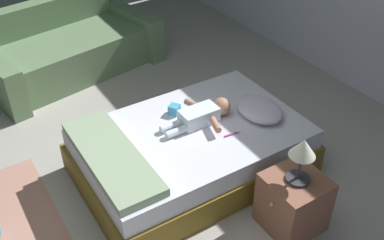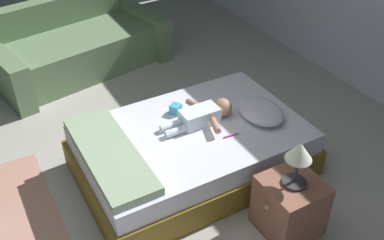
{
  "view_description": "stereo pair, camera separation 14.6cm",
  "coord_description": "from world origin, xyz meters",
  "px_view_note": "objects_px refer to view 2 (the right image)",
  "views": [
    {
      "loc": [
        2.47,
        -0.97,
        2.7
      ],
      "look_at": [
        -0.06,
        0.63,
        0.54
      ],
      "focal_mm": 41.55,
      "sensor_mm": 36.0,
      "label": 1
    },
    {
      "loc": [
        2.54,
        -0.85,
        2.7
      ],
      "look_at": [
        -0.06,
        0.63,
        0.54
      ],
      "focal_mm": 41.55,
      "sensor_mm": 36.0,
      "label": 2
    }
  ],
  "objects_px": {
    "couch": "(77,47)",
    "toy_block": "(176,109)",
    "nightstand": "(290,206)",
    "toothbrush": "(232,135)",
    "pillow": "(261,111)",
    "bed": "(192,150)",
    "baby": "(204,115)",
    "lamp": "(299,155)"
  },
  "relations": [
    {
      "from": "couch",
      "to": "toy_block",
      "type": "height_order",
      "value": "couch"
    },
    {
      "from": "bed",
      "to": "lamp",
      "type": "xyz_separation_m",
      "value": [
        0.95,
        0.3,
        0.52
      ]
    },
    {
      "from": "toothbrush",
      "to": "toy_block",
      "type": "xyz_separation_m",
      "value": [
        -0.52,
        -0.25,
        0.04
      ]
    },
    {
      "from": "couch",
      "to": "nightstand",
      "type": "distance_m",
      "value": 3.32
    },
    {
      "from": "pillow",
      "to": "toy_block",
      "type": "height_order",
      "value": "pillow"
    },
    {
      "from": "toothbrush",
      "to": "nightstand",
      "type": "bearing_deg",
      "value": 4.53
    },
    {
      "from": "baby",
      "to": "couch",
      "type": "relative_size",
      "value": 0.31
    },
    {
      "from": "baby",
      "to": "toothbrush",
      "type": "distance_m",
      "value": 0.31
    },
    {
      "from": "lamp",
      "to": "toy_block",
      "type": "bearing_deg",
      "value": -165.88
    },
    {
      "from": "couch",
      "to": "lamp",
      "type": "height_order",
      "value": "lamp"
    },
    {
      "from": "toothbrush",
      "to": "couch",
      "type": "relative_size",
      "value": 0.07
    },
    {
      "from": "baby",
      "to": "toy_block",
      "type": "relative_size",
      "value": 5.55
    },
    {
      "from": "toothbrush",
      "to": "baby",
      "type": "bearing_deg",
      "value": -160.92
    },
    {
      "from": "pillow",
      "to": "lamp",
      "type": "xyz_separation_m",
      "value": [
        0.81,
        -0.31,
        0.23
      ]
    },
    {
      "from": "toothbrush",
      "to": "couch",
      "type": "distance_m",
      "value": 2.62
    },
    {
      "from": "baby",
      "to": "lamp",
      "type": "bearing_deg",
      "value": 8.93
    },
    {
      "from": "pillow",
      "to": "couch",
      "type": "relative_size",
      "value": 0.22
    },
    {
      "from": "baby",
      "to": "couch",
      "type": "distance_m",
      "value": 2.32
    },
    {
      "from": "toothbrush",
      "to": "pillow",
      "type": "bearing_deg",
      "value": 105.65
    },
    {
      "from": "bed",
      "to": "nightstand",
      "type": "distance_m",
      "value": 0.99
    },
    {
      "from": "bed",
      "to": "nightstand",
      "type": "xyz_separation_m",
      "value": [
        0.95,
        0.3,
        0.02
      ]
    },
    {
      "from": "toy_block",
      "to": "lamp",
      "type": "bearing_deg",
      "value": 14.12
    },
    {
      "from": "nightstand",
      "to": "lamp",
      "type": "relative_size",
      "value": 1.28
    },
    {
      "from": "lamp",
      "to": "nightstand",
      "type": "bearing_deg",
      "value": -90.0
    },
    {
      "from": "toothbrush",
      "to": "couch",
      "type": "bearing_deg",
      "value": -168.08
    },
    {
      "from": "toy_block",
      "to": "pillow",
      "type": "bearing_deg",
      "value": 55.71
    },
    {
      "from": "bed",
      "to": "couch",
      "type": "relative_size",
      "value": 0.89
    },
    {
      "from": "pillow",
      "to": "nightstand",
      "type": "relative_size",
      "value": 1.0
    },
    {
      "from": "toothbrush",
      "to": "couch",
      "type": "height_order",
      "value": "couch"
    },
    {
      "from": "couch",
      "to": "toy_block",
      "type": "bearing_deg",
      "value": 8.01
    },
    {
      "from": "bed",
      "to": "nightstand",
      "type": "height_order",
      "value": "nightstand"
    },
    {
      "from": "nightstand",
      "to": "lamp",
      "type": "xyz_separation_m",
      "value": [
        0.0,
        0.0,
        0.5
      ]
    },
    {
      "from": "baby",
      "to": "nightstand",
      "type": "height_order",
      "value": "baby"
    },
    {
      "from": "couch",
      "to": "lamp",
      "type": "relative_size",
      "value": 5.92
    },
    {
      "from": "bed",
      "to": "toy_block",
      "type": "bearing_deg",
      "value": -178.89
    },
    {
      "from": "couch",
      "to": "lamp",
      "type": "bearing_deg",
      "value": 10.34
    },
    {
      "from": "baby",
      "to": "toy_block",
      "type": "height_order",
      "value": "baby"
    },
    {
      "from": "baby",
      "to": "toy_block",
      "type": "bearing_deg",
      "value": -146.53
    },
    {
      "from": "toothbrush",
      "to": "nightstand",
      "type": "xyz_separation_m",
      "value": [
        0.71,
        0.06,
        -0.21
      ]
    },
    {
      "from": "toothbrush",
      "to": "bed",
      "type": "bearing_deg",
      "value": -133.91
    },
    {
      "from": "bed",
      "to": "pillow",
      "type": "xyz_separation_m",
      "value": [
        0.14,
        0.61,
        0.29
      ]
    },
    {
      "from": "lamp",
      "to": "pillow",
      "type": "bearing_deg",
      "value": 159.21
    }
  ]
}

